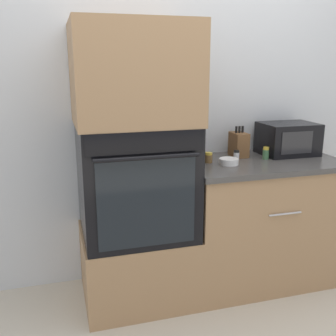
# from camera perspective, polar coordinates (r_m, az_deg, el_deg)

# --- Properties ---
(ground_plane) EXTENTS (12.00, 12.00, 0.00)m
(ground_plane) POSITION_cam_1_polar(r_m,az_deg,el_deg) (2.59, 5.15, -20.12)
(ground_plane) COLOR beige
(wall_back) EXTENTS (8.00, 0.05, 2.50)m
(wall_back) POSITION_cam_1_polar(r_m,az_deg,el_deg) (2.73, 0.93, 9.93)
(wall_back) COLOR silver
(wall_back) RESTS_ON ground_plane
(oven_cabinet_base) EXTENTS (0.69, 0.60, 0.45)m
(oven_cabinet_base) POSITION_cam_1_polar(r_m,az_deg,el_deg) (2.63, -4.43, -13.68)
(oven_cabinet_base) COLOR #A87F56
(oven_cabinet_base) RESTS_ON ground_plane
(wall_oven) EXTENTS (0.67, 0.64, 0.69)m
(wall_oven) POSITION_cam_1_polar(r_m,az_deg,el_deg) (2.41, -4.68, -1.69)
(wall_oven) COLOR black
(wall_oven) RESTS_ON oven_cabinet_base
(oven_cabinet_upper) EXTENTS (0.69, 0.60, 0.57)m
(oven_cabinet_upper) POSITION_cam_1_polar(r_m,az_deg,el_deg) (2.32, -5.03, 13.44)
(oven_cabinet_upper) COLOR #A87F56
(oven_cabinet_upper) RESTS_ON wall_oven
(counter_unit) EXTENTS (1.05, 0.63, 0.86)m
(counter_unit) POSITION_cam_1_polar(r_m,az_deg,el_deg) (2.83, 13.02, -7.37)
(counter_unit) COLOR #A87F56
(counter_unit) RESTS_ON ground_plane
(microwave) EXTENTS (0.38, 0.29, 0.22)m
(microwave) POSITION_cam_1_polar(r_m,az_deg,el_deg) (2.90, 16.99, 4.09)
(microwave) COLOR black
(microwave) RESTS_ON counter_unit
(knife_block) EXTENTS (0.09, 0.15, 0.21)m
(knife_block) POSITION_cam_1_polar(r_m,az_deg,el_deg) (2.76, 10.23, 3.40)
(knife_block) COLOR brown
(knife_block) RESTS_ON counter_unit
(bowl) EXTENTS (0.12, 0.12, 0.04)m
(bowl) POSITION_cam_1_polar(r_m,az_deg,el_deg) (2.53, 8.80, 0.95)
(bowl) COLOR white
(bowl) RESTS_ON counter_unit
(condiment_jar_near) EXTENTS (0.04, 0.04, 0.07)m
(condiment_jar_near) POSITION_cam_1_polar(r_m,az_deg,el_deg) (2.65, 9.89, 1.83)
(condiment_jar_near) COLOR silver
(condiment_jar_near) RESTS_ON counter_unit
(condiment_jar_mid) EXTENTS (0.04, 0.04, 0.08)m
(condiment_jar_mid) POSITION_cam_1_polar(r_m,az_deg,el_deg) (2.72, 14.01, 2.10)
(condiment_jar_mid) COLOR #427047
(condiment_jar_mid) RESTS_ON counter_unit
(condiment_jar_far) EXTENTS (0.05, 0.05, 0.07)m
(condiment_jar_far) POSITION_cam_1_polar(r_m,az_deg,el_deg) (2.56, 5.91, 1.51)
(condiment_jar_far) COLOR brown
(condiment_jar_far) RESTS_ON counter_unit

